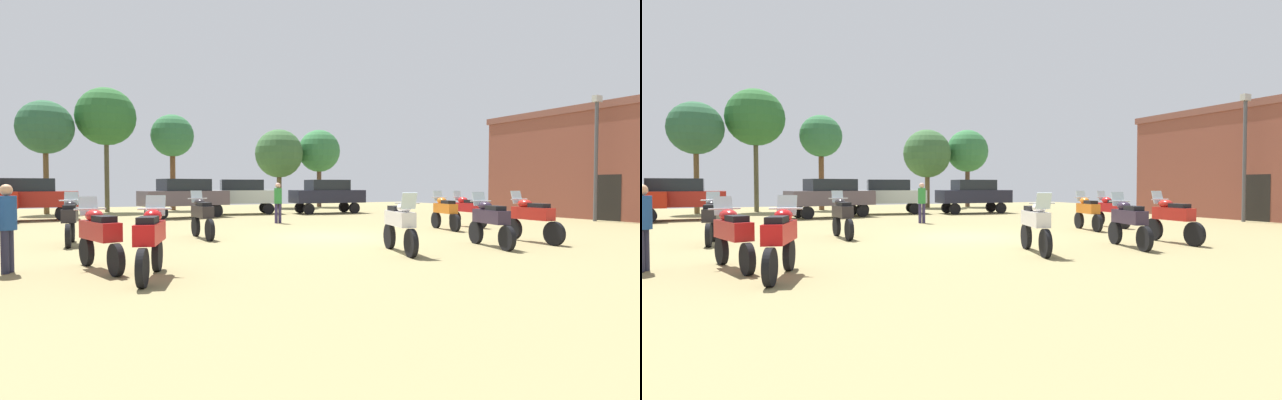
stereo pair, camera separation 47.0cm
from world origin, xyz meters
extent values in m
cube|color=#8B7D51|center=(0.00, 0.00, 0.01)|extent=(44.00, 52.00, 0.02)
cube|color=black|center=(15.03, 0.17, 1.10)|extent=(0.08, 1.20, 2.20)
cylinder|color=black|center=(5.20, 0.79, 0.34)|extent=(0.26, 0.64, 0.63)
cylinder|color=black|center=(4.86, -0.63, 0.34)|extent=(0.26, 0.64, 0.63)
cube|color=#C9671A|center=(5.03, 0.08, 0.83)|extent=(0.64, 1.30, 0.36)
ellipsoid|color=#C9671A|center=(5.09, 0.35, 1.11)|extent=(0.42, 0.54, 0.24)
cube|color=black|center=(4.98, -0.13, 1.07)|extent=(0.42, 0.61, 0.12)
cube|color=silver|center=(5.16, 0.66, 1.29)|extent=(0.39, 0.23, 0.39)
cylinder|color=#B7B7BC|center=(5.14, 0.56, 1.23)|extent=(0.61, 0.18, 0.04)
cylinder|color=black|center=(6.72, 1.40, 0.33)|extent=(0.16, 0.62, 0.61)
cylinder|color=black|center=(6.62, -0.12, 0.33)|extent=(0.16, 0.62, 0.61)
cube|color=red|center=(6.67, 0.64, 0.81)|extent=(0.44, 1.31, 0.36)
ellipsoid|color=red|center=(6.69, 0.93, 1.09)|extent=(0.35, 0.50, 0.24)
cube|color=black|center=(6.66, 0.41, 1.05)|extent=(0.33, 0.58, 0.12)
cube|color=silver|center=(6.71, 1.25, 1.27)|extent=(0.37, 0.17, 0.39)
cylinder|color=#B7B7BC|center=(6.70, 1.15, 1.21)|extent=(0.62, 0.07, 0.04)
cylinder|color=black|center=(-7.07, -2.73, 0.32)|extent=(0.29, 0.62, 0.61)
cylinder|color=black|center=(-6.60, -4.27, 0.32)|extent=(0.29, 0.62, 0.61)
cube|color=#B11D1D|center=(-6.83, -3.50, 0.81)|extent=(0.75, 1.42, 0.36)
ellipsoid|color=#B11D1D|center=(-6.92, -3.21, 1.09)|extent=(0.45, 0.55, 0.24)
cube|color=black|center=(-6.76, -3.73, 1.05)|extent=(0.45, 0.62, 0.12)
cube|color=silver|center=(-7.03, -2.88, 1.27)|extent=(0.39, 0.25, 0.39)
cylinder|color=#B7B7BC|center=(-7.00, -2.98, 1.21)|extent=(0.60, 0.22, 0.04)
cylinder|color=black|center=(-0.35, -4.87, 0.36)|extent=(0.31, 0.68, 0.67)
cylinder|color=black|center=(0.09, -3.37, 0.36)|extent=(0.31, 0.68, 0.67)
cube|color=silver|center=(-0.13, -4.12, 0.87)|extent=(0.72, 1.38, 0.36)
ellipsoid|color=silver|center=(-0.21, -4.41, 1.15)|extent=(0.44, 0.55, 0.24)
cube|color=black|center=(-0.06, -3.90, 1.11)|extent=(0.45, 0.62, 0.12)
cube|color=silver|center=(-0.31, -4.72, 1.33)|extent=(0.39, 0.25, 0.39)
cylinder|color=#B7B7BC|center=(-0.28, -4.63, 1.27)|extent=(0.60, 0.21, 0.04)
cylinder|color=black|center=(-7.43, 2.02, 0.35)|extent=(0.15, 0.66, 0.65)
cylinder|color=black|center=(-7.49, 0.54, 0.35)|extent=(0.15, 0.66, 0.65)
cube|color=black|center=(-7.46, 1.28, 0.85)|extent=(0.41, 1.28, 0.36)
ellipsoid|color=black|center=(-7.45, 1.57, 1.13)|extent=(0.34, 0.49, 0.24)
cube|color=black|center=(-7.47, 1.06, 1.09)|extent=(0.32, 0.57, 0.12)
cube|color=silver|center=(-7.43, 1.88, 1.31)|extent=(0.37, 0.17, 0.39)
cylinder|color=#B7B7BC|center=(-7.44, 1.79, 1.25)|extent=(0.62, 0.06, 0.04)
cylinder|color=black|center=(2.95, -3.57, 0.34)|extent=(0.30, 0.66, 0.65)
cylinder|color=black|center=(2.50, -5.08, 0.34)|extent=(0.30, 0.66, 0.65)
cube|color=#2D2132|center=(2.72, -4.33, 0.85)|extent=(0.72, 1.39, 0.36)
ellipsoid|color=#2D2132|center=(2.81, -4.04, 1.13)|extent=(0.44, 0.55, 0.24)
cube|color=black|center=(2.66, -4.55, 1.09)|extent=(0.45, 0.62, 0.12)
cube|color=silver|center=(2.90, -3.72, 1.31)|extent=(0.39, 0.25, 0.39)
cylinder|color=#B7B7BC|center=(2.87, -3.81, 1.25)|extent=(0.60, 0.21, 0.04)
cylinder|color=black|center=(4.67, -3.35, 0.36)|extent=(0.18, 0.68, 0.67)
cylinder|color=black|center=(4.54, -4.89, 0.36)|extent=(0.18, 0.68, 0.67)
cube|color=#B01F18|center=(4.61, -4.12, 0.87)|extent=(0.47, 1.34, 0.36)
ellipsoid|color=#B01F18|center=(4.63, -3.83, 1.15)|extent=(0.36, 0.51, 0.24)
cube|color=black|center=(4.59, -4.35, 1.11)|extent=(0.35, 0.58, 0.12)
cube|color=silver|center=(4.66, -3.50, 1.33)|extent=(0.37, 0.18, 0.39)
cylinder|color=#B7B7BC|center=(4.65, -3.60, 1.27)|extent=(0.62, 0.09, 0.04)
cylinder|color=black|center=(-3.84, 1.97, 0.35)|extent=(0.16, 0.67, 0.67)
cylinder|color=black|center=(-3.74, 0.45, 0.35)|extent=(0.16, 0.67, 0.67)
cube|color=black|center=(-3.79, 1.21, 0.87)|extent=(0.44, 1.32, 0.36)
ellipsoid|color=black|center=(-3.81, 1.50, 1.15)|extent=(0.35, 0.50, 0.24)
cube|color=black|center=(-3.78, 0.99, 1.11)|extent=(0.34, 0.58, 0.12)
cube|color=silver|center=(-3.83, 1.83, 1.33)|extent=(0.37, 0.18, 0.39)
cylinder|color=#B7B7BC|center=(-3.82, 1.73, 1.27)|extent=(0.62, 0.08, 0.04)
cylinder|color=black|center=(-5.84, -4.06, 0.34)|extent=(0.30, 0.66, 0.65)
cylinder|color=black|center=(-6.27, -5.51, 0.34)|extent=(0.30, 0.66, 0.65)
cube|color=#B60F11|center=(-6.06, -4.79, 0.85)|extent=(0.71, 1.33, 0.36)
ellipsoid|color=#B60F11|center=(-5.98, -4.51, 1.13)|extent=(0.44, 0.55, 0.24)
cube|color=black|center=(-6.12, -5.01, 1.09)|extent=(0.45, 0.62, 0.12)
cube|color=silver|center=(-5.88, -4.20, 1.31)|extent=(0.39, 0.25, 0.39)
cylinder|color=#B7B7BC|center=(-5.91, -4.30, 1.25)|extent=(0.61, 0.21, 0.04)
cylinder|color=black|center=(-3.74, 10.33, 0.34)|extent=(0.67, 0.34, 0.64)
cylinder|color=black|center=(-4.03, 11.74, 0.34)|extent=(0.67, 0.34, 0.64)
cylinder|color=black|center=(-0.88, 10.92, 0.34)|extent=(0.67, 0.34, 0.64)
cylinder|color=black|center=(-1.17, 12.33, 0.34)|extent=(0.67, 0.34, 0.64)
cube|color=#4F444D|center=(-2.46, 11.33, 1.03)|extent=(4.57, 2.63, 0.75)
cube|color=black|center=(-2.46, 11.33, 1.71)|extent=(2.64, 2.03, 0.61)
cylinder|color=black|center=(-11.00, 13.20, 0.34)|extent=(0.65, 0.24, 0.64)
cylinder|color=black|center=(-8.02, 11.86, 0.34)|extent=(0.65, 0.24, 0.64)
cylinder|color=black|center=(-8.07, 13.30, 0.34)|extent=(0.65, 0.24, 0.64)
cube|color=maroon|center=(-9.51, 12.53, 1.03)|extent=(4.36, 1.95, 0.75)
cube|color=black|center=(-9.51, 12.53, 1.71)|extent=(2.42, 1.67, 0.61)
cylinder|color=black|center=(-10.39, 10.94, 0.34)|extent=(0.67, 0.32, 0.64)
cylinder|color=black|center=(-10.62, 12.36, 0.34)|extent=(0.67, 0.32, 0.64)
cylinder|color=black|center=(4.43, 10.84, 0.34)|extent=(0.65, 0.26, 0.64)
cylinder|color=black|center=(4.53, 12.27, 0.34)|extent=(0.65, 0.26, 0.64)
cylinder|color=black|center=(7.35, 10.65, 0.34)|extent=(0.65, 0.26, 0.64)
cylinder|color=black|center=(7.44, 12.08, 0.34)|extent=(0.65, 0.26, 0.64)
cube|color=black|center=(5.94, 11.46, 1.03)|extent=(4.41, 2.08, 0.75)
cube|color=black|center=(5.94, 11.46, 1.71)|extent=(2.46, 1.73, 0.61)
cylinder|color=black|center=(-0.45, 12.55, 0.34)|extent=(0.67, 0.33, 0.64)
cylinder|color=black|center=(-0.18, 13.97, 0.34)|extent=(0.67, 0.33, 0.64)
cylinder|color=black|center=(2.43, 12.02, 0.34)|extent=(0.67, 0.33, 0.64)
cylinder|color=black|center=(2.69, 13.44, 0.34)|extent=(0.67, 0.33, 0.64)
cube|color=#AEB8B6|center=(1.12, 13.00, 1.03)|extent=(4.56, 2.55, 0.75)
cube|color=black|center=(1.12, 13.00, 1.71)|extent=(2.61, 1.99, 0.61)
cylinder|color=#272A41|center=(-8.40, -2.91, 0.43)|extent=(0.14, 0.14, 0.82)
cylinder|color=#1F4C8B|center=(-8.42, -2.99, 1.17)|extent=(0.44, 0.44, 0.65)
cylinder|color=#32294F|center=(0.47, 5.80, 0.45)|extent=(0.14, 0.14, 0.87)
cylinder|color=#32294F|center=(0.64, 5.79, 0.45)|extent=(0.14, 0.14, 0.87)
cylinder|color=#2C8137|center=(0.56, 5.80, 1.23)|extent=(0.36, 0.36, 0.69)
sphere|color=#D79E86|center=(0.56, 5.80, 1.69)|extent=(0.23, 0.23, 0.23)
cylinder|color=brown|center=(-9.05, 18.12, 2.20)|extent=(0.29, 0.29, 4.35)
sphere|color=#2C5D3A|center=(-9.05, 18.12, 5.07)|extent=(3.09, 3.09, 3.09)
cylinder|color=brown|center=(5.96, 19.27, 1.64)|extent=(0.36, 0.36, 3.23)
sphere|color=#386335|center=(5.96, 19.27, 4.06)|extent=(3.58, 3.58, 3.58)
cylinder|color=#4E4932|center=(-5.79, 18.85, 2.60)|extent=(0.28, 0.28, 5.16)
sphere|color=#2B642D|center=(-5.79, 18.85, 5.99)|extent=(3.58, 3.58, 3.58)
cylinder|color=brown|center=(-1.71, 19.30, 2.21)|extent=(0.35, 0.35, 4.38)
sphere|color=#2F6A3C|center=(-1.71, 19.30, 5.03)|extent=(2.82, 2.82, 2.82)
cylinder|color=brown|center=(9.37, 19.44, 1.83)|extent=(0.36, 0.36, 3.62)
sphere|color=#31703C|center=(9.37, 19.44, 4.37)|extent=(3.27, 3.27, 3.27)
cylinder|color=#47474C|center=(14.24, 0.30, 2.79)|extent=(0.16, 0.16, 5.53)
cube|color=#B2B2AD|center=(14.24, 0.30, 5.70)|extent=(0.44, 0.24, 0.30)
camera|label=1|loc=(-7.11, -13.68, 1.69)|focal=26.61mm
camera|label=2|loc=(-6.69, -13.89, 1.69)|focal=26.61mm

